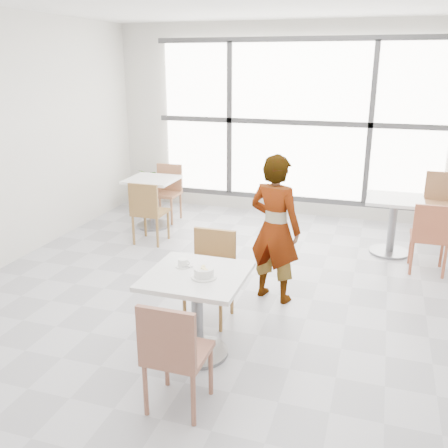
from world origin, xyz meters
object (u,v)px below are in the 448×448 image
(bg_chair_right_far, at_px, (439,198))
(plant_left, at_px, (150,187))
(person, at_px, (275,229))
(bg_table_left, at_px, (153,195))
(bg_table_right, at_px, (393,218))
(coffee_cup, at_px, (183,263))
(chair_far, at_px, (211,269))
(main_table, at_px, (197,299))
(bg_chair_left_far, at_px, (167,188))
(chair_near, at_px, (173,350))
(oatmeal_bowl, at_px, (204,273))
(bg_chair_right_near, at_px, (430,234))
(bg_chair_left_near, at_px, (147,209))

(bg_chair_right_far, relative_size, plant_left, 1.26)
(person, distance_m, bg_table_left, 2.91)
(bg_table_left, relative_size, bg_table_right, 1.00)
(coffee_cup, bearing_deg, chair_far, 84.65)
(bg_table_left, bearing_deg, bg_table_right, -1.05)
(main_table, xyz_separation_m, coffee_cup, (-0.16, 0.11, 0.26))
(bg_table_left, relative_size, bg_chair_left_far, 0.86)
(plant_left, bearing_deg, bg_table_right, -14.43)
(bg_chair_left_far, bearing_deg, plant_left, 136.51)
(chair_near, xyz_separation_m, oatmeal_bowl, (-0.02, 0.69, 0.29))
(bg_table_right, xyz_separation_m, bg_chair_right_far, (0.65, 1.17, 0.01))
(main_table, distance_m, person, 1.33)
(chair_near, height_order, chair_far, same)
(oatmeal_bowl, relative_size, bg_table_right, 0.28)
(bg_table_right, relative_size, bg_chair_right_far, 0.86)
(bg_chair_right_near, bearing_deg, bg_chair_left_far, -15.37)
(chair_near, height_order, plant_left, chair_near)
(main_table, height_order, oatmeal_bowl, oatmeal_bowl)
(bg_chair_left_far, distance_m, plant_left, 0.80)
(bg_chair_right_near, bearing_deg, person, 36.57)
(oatmeal_bowl, bearing_deg, chair_far, 104.78)
(coffee_cup, distance_m, bg_chair_right_near, 3.17)
(main_table, xyz_separation_m, bg_chair_right_far, (2.21, 4.16, -0.02))
(bg_chair_right_near, distance_m, bg_chair_right_far, 1.75)
(bg_chair_left_near, bearing_deg, plant_left, -64.89)
(bg_chair_left_far, relative_size, bg_chair_right_far, 1.00)
(plant_left, bearing_deg, bg_chair_left_far, -43.49)
(bg_table_left, xyz_separation_m, bg_chair_right_near, (3.85, -0.63, 0.01))
(main_table, bearing_deg, bg_chair_right_far, 62.02)
(bg_chair_left_near, bearing_deg, bg_chair_left_far, -79.34)
(main_table, relative_size, bg_table_left, 1.07)
(bg_table_right, xyz_separation_m, plant_left, (-3.96, 1.02, -0.14))
(person, relative_size, bg_table_right, 2.07)
(oatmeal_bowl, bearing_deg, bg_chair_right_far, 63.19)
(coffee_cup, distance_m, bg_table_left, 3.43)
(main_table, height_order, bg_chair_left_far, bg_chair_left_far)
(coffee_cup, height_order, bg_chair_right_near, bg_chair_right_near)
(chair_near, xyz_separation_m, bg_table_left, (-1.98, 3.80, -0.01))
(person, relative_size, bg_chair_left_near, 1.78)
(bg_table_right, bearing_deg, person, -124.04)
(oatmeal_bowl, relative_size, person, 0.14)
(bg_chair_left_near, height_order, bg_chair_right_far, same)
(bg_chair_left_near, bearing_deg, bg_table_right, -168.40)
(main_table, relative_size, bg_chair_left_far, 0.92)
(person, xyz_separation_m, bg_chair_right_near, (1.59, 1.18, -0.27))
(coffee_cup, relative_size, plant_left, 0.23)
(oatmeal_bowl, relative_size, bg_chair_right_far, 0.24)
(bg_chair_right_near, bearing_deg, coffee_cup, 47.35)
(plant_left, bearing_deg, chair_far, -55.62)
(plant_left, bearing_deg, bg_table_left, -61.66)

